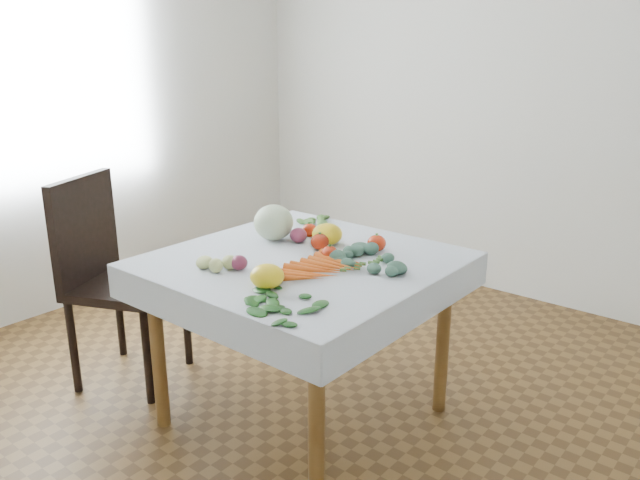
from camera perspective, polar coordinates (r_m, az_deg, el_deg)
The scene contains 20 objects.
ground at distance 2.93m, azimuth -1.46°, elevation -15.78°, with size 4.00×4.00×0.00m, color brown.
back_wall at distance 4.18m, azimuth 17.14°, elevation 13.15°, with size 4.00×0.04×2.70m, color silver.
left_wall at distance 4.07m, azimuth -23.99°, elevation 12.36°, with size 0.04×4.00×2.70m, color silver.
table at distance 2.63m, azimuth -1.57°, elevation -3.77°, with size 1.00×1.00×0.75m.
tablecloth at distance 2.60m, azimuth -1.59°, elevation -1.72°, with size 1.12×1.12×0.01m, color silver.
chair at distance 3.18m, azimuth -18.77°, elevation -2.30°, with size 0.61×0.61×1.02m.
cabbage at distance 2.83m, azimuth -4.26°, elevation 1.62°, with size 0.18×0.18×0.16m, color beige.
tomato_a at distance 2.88m, azimuth -0.97°, elevation 0.91°, with size 0.07×0.07×0.06m, color #B3240B.
tomato_b at distance 2.68m, azimuth 5.20°, elevation -0.29°, with size 0.08×0.08×0.07m, color #B3240B.
tomato_c at distance 2.69m, azimuth -0.02°, elevation -0.16°, with size 0.08×0.08×0.07m, color #B3240B.
tomato_d at distance 2.55m, azimuth 0.90°, elevation -1.24°, with size 0.07×0.07×0.06m, color #B3240B.
heirloom_back at distance 2.76m, azimuth 0.66°, elevation 0.54°, with size 0.14×0.14×0.10m, color yellow.
heirloom_front at distance 2.28m, azimuth -4.86°, elevation -3.31°, with size 0.13×0.13×0.09m, color yellow.
onion_a at distance 2.79m, azimuth -1.99°, elevation 0.45°, with size 0.08×0.08×0.07m, color maroon.
onion_b at distance 2.47m, azimuth -7.43°, elevation -2.06°, with size 0.07×0.07×0.06m, color maroon.
tomatillo_cluster at distance 2.50m, azimuth -10.28°, elevation -2.05°, with size 0.09×0.13×0.05m.
carrot_bunch at distance 2.43m, azimuth 0.00°, elevation -2.61°, with size 0.23×0.40×0.03m.
kale_bunch at distance 2.52m, azimuth 4.98°, elevation -1.81°, with size 0.32×0.25×0.04m.
basil_bunch at distance 2.13m, azimuth -3.86°, elevation -5.89°, with size 0.29×0.24×0.01m.
dill_bunch at distance 3.09m, azimuth 0.38°, elevation 1.67°, with size 0.20×0.15×0.02m.
Camera 1 is at (1.62, -1.85, 1.60)m, focal length 35.00 mm.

